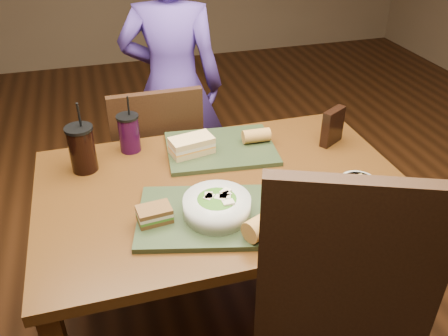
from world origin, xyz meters
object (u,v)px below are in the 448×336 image
(baguette_far, at_px, (256,136))
(cup_berry, at_px, (129,133))
(dining_table, at_px, (224,205))
(salad_bowl, at_px, (217,205))
(chip_bag, at_px, (333,127))
(diner, at_px, (173,87))
(baguette_near, at_px, (265,224))
(sandwich_near, at_px, (154,214))
(soup_bowl, at_px, (358,186))
(cup_cola, at_px, (82,148))
(tray_far, at_px, (221,148))
(chair_far, at_px, (158,165))
(sandwich_far, at_px, (192,145))
(tray_near, at_px, (204,216))

(baguette_far, distance_m, cup_berry, 0.50)
(dining_table, height_order, baguette_far, baguette_far)
(salad_bowl, bearing_deg, chip_bag, 31.30)
(diner, distance_m, baguette_near, 1.29)
(sandwich_near, bearing_deg, salad_bowl, -7.33)
(diner, xyz_separation_m, baguette_far, (0.20, -0.74, 0.07))
(soup_bowl, height_order, cup_cola, cup_cola)
(salad_bowl, bearing_deg, baguette_far, 56.22)
(dining_table, bearing_deg, cup_cola, 152.74)
(dining_table, height_order, tray_far, tray_far)
(baguette_far, bearing_deg, cup_berry, 167.94)
(tray_far, height_order, cup_cola, cup_cola)
(dining_table, bearing_deg, sandwich_near, -149.99)
(baguette_far, height_order, chip_bag, chip_bag)
(chair_far, relative_size, tray_far, 2.19)
(chair_far, xyz_separation_m, cup_cola, (-0.31, -0.34, 0.33))
(soup_bowl, bearing_deg, sandwich_near, 178.50)
(soup_bowl, xyz_separation_m, chip_bag, (0.08, 0.34, 0.05))
(tray_far, relative_size, cup_cola, 1.54)
(diner, xyz_separation_m, cup_cola, (-0.47, -0.74, 0.11))
(sandwich_far, bearing_deg, soup_bowl, -38.72)
(chair_far, distance_m, cup_berry, 0.42)
(diner, distance_m, baguette_far, 0.77)
(dining_table, height_order, sandwich_near, sandwich_near)
(salad_bowl, relative_size, baguette_far, 1.95)
(tray_near, bearing_deg, cup_cola, 130.93)
(tray_near, xyz_separation_m, cup_cola, (-0.35, 0.41, 0.08))
(salad_bowl, xyz_separation_m, baguette_near, (0.11, -0.13, -0.00))
(diner, bearing_deg, dining_table, 105.94)
(tray_far, height_order, baguette_far, baguette_far)
(chair_far, relative_size, baguette_far, 8.40)
(soup_bowl, height_order, baguette_near, baguette_near)
(baguette_far, bearing_deg, cup_cola, 179.40)
(chair_far, relative_size, tray_near, 2.19)
(sandwich_far, distance_m, baguette_near, 0.54)
(salad_bowl, distance_m, baguette_near, 0.17)
(tray_near, bearing_deg, diner, 84.20)
(baguette_near, bearing_deg, baguette_far, 73.22)
(tray_near, bearing_deg, sandwich_near, 175.98)
(tray_far, height_order, baguette_near, baguette_near)
(tray_near, distance_m, baguette_far, 0.51)
(salad_bowl, bearing_deg, diner, 86.16)
(dining_table, distance_m, sandwich_near, 0.34)
(tray_far, bearing_deg, cup_berry, 163.39)
(tray_near, height_order, sandwich_near, sandwich_near)
(soup_bowl, bearing_deg, dining_table, 157.82)
(cup_cola, distance_m, chip_bag, 0.97)
(soup_bowl, height_order, sandwich_near, sandwich_near)
(tray_near, distance_m, sandwich_near, 0.16)
(tray_far, xyz_separation_m, cup_cola, (-0.52, 0.00, 0.08))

